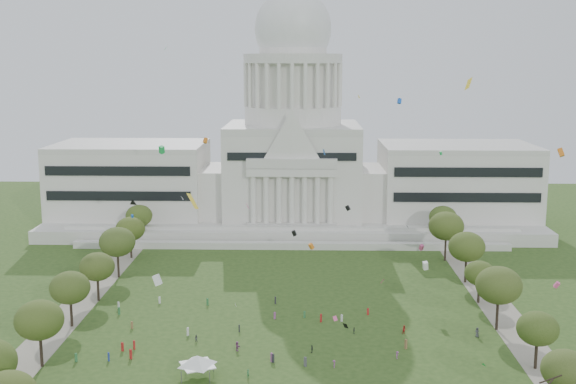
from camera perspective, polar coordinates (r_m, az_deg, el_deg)
The scene contains 29 objects.
ground at distance 137.96m, azimuth -0.45°, elevation -13.29°, with size 400.00×400.00×0.00m, color #2B4819.
capitol at distance 242.18m, azimuth 0.38°, elevation 2.53°, with size 160.00×64.50×91.30m.
path_left at distance 173.77m, azimuth -16.34°, elevation -8.63°, with size 8.00×160.00×0.04m, color gray.
path_right at distance 171.54m, azimuth 16.32°, elevation -8.88°, with size 8.00×160.00×0.04m, color gray.
row_tree_r_0 at distance 123.81m, azimuth 21.09°, elevation -12.98°, with size 7.67×7.67×10.91m.
row_tree_l_1 at distance 140.27m, azimuth -19.06°, elevation -9.55°, with size 8.86×8.86×12.59m.
row_tree_r_1 at distance 139.89m, azimuth 19.13°, elevation -10.17°, with size 7.58×7.58×10.78m.
row_tree_l_2 at distance 158.81m, azimuth -16.85°, elevation -7.25°, with size 8.42×8.42×11.97m.
row_tree_r_2 at distance 156.07m, azimuth 16.32°, elevation -7.09°, with size 9.55×9.55×13.58m.
row_tree_l_3 at distance 173.79m, azimuth -14.86°, elevation -5.73°, with size 8.12×8.12×11.55m.
row_tree_r_3 at distance 172.66m, azimuth 14.90°, elevation -6.23°, with size 7.01×7.01×9.98m.
row_tree_l_4 at distance 190.69m, azimuth -13.34°, elevation -3.86°, with size 9.29×9.29×13.21m.
row_tree_r_4 at distance 186.75m, azimuth 13.94°, elevation -4.22°, with size 9.19×9.19×13.06m.
row_tree_l_5 at distance 208.69m, azimuth -12.35°, elevation -2.87°, with size 8.33×8.33×11.85m.
row_tree_r_5 at distance 205.49m, azimuth 12.40°, elevation -2.65°, with size 9.82×9.82×13.96m.
row_tree_l_6 at distance 226.31m, azimuth -11.69°, elevation -1.85°, with size 8.19×8.19×11.64m.
row_tree_r_6 at distance 223.45m, azimuth 12.14°, elevation -1.97°, with size 8.42×8.42×11.97m.
event_tent at distance 131.68m, azimuth -7.18°, elevation -13.04°, with size 9.87×9.87×4.16m.
person_0 at distance 153.87m, azimuth 14.72°, elevation -10.67°, with size 0.99×0.64×2.02m, color #4C4C51.
person_2 at distance 152.48m, azimuth 9.18°, elevation -10.69°, with size 0.90×0.55×1.85m, color #B21E1E.
person_3 at distance 135.59m, azimuth 3.66°, elevation -13.41°, with size 0.96×0.50×1.49m, color #994C8C.
person_4 at distance 141.84m, azimuth 1.90°, elevation -12.28°, with size 0.89×0.49×1.52m, color #26262B.
person_5 at distance 142.80m, azimuth -4.03°, elevation -12.05°, with size 1.77×0.70×1.91m, color #994C8C.
person_7 at distance 131.79m, azimuth -3.19°, elevation -14.11°, with size 0.57×0.42×1.56m, color #33723F.
person_8 at distance 147.99m, azimuth -7.27°, elevation -11.38°, with size 0.70×0.43×1.44m, color #4C4C51.
person_9 at distance 140.58m, azimuth 8.63°, elevation -12.62°, with size 0.95×0.49×1.48m, color #994C8C.
person_10 at distance 151.34m, azimuth 5.24°, elevation -10.85°, with size 0.81×0.44×1.38m, color #26262B.
distant_crowd at distance 150.93m, azimuth -5.21°, elevation -10.85°, with size 62.84×34.84×1.93m.
kite_swarm at distance 141.79m, azimuth 0.57°, elevation -1.93°, with size 90.79×104.61×55.13m.
Camera 1 is at (4.01, -126.28, 55.40)m, focal length 45.00 mm.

